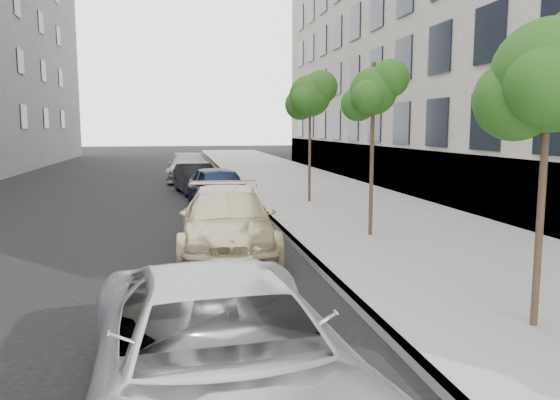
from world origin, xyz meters
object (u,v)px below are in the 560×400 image
object	(u,v)px
tree_near	(551,75)
sedan_blue	(219,188)
sedan_black	(196,179)
suv	(227,222)
tree_far	(311,96)
sedan_rear	(189,167)
minivan	(222,359)
tree_mid	(374,91)

from	to	relation	value
tree_near	sedan_blue	size ratio (longest dim) A/B	0.96
sedan_blue	sedan_black	bearing A→B (deg)	90.59
sedan_blue	suv	bearing A→B (deg)	-99.72
tree_near	suv	world-z (taller)	tree_near
sedan_black	tree_far	bearing A→B (deg)	-55.28
sedan_black	sedan_rear	distance (m)	5.54
tree_far	minivan	distance (m)	15.64
sedan_blue	sedan_rear	bearing A→B (deg)	87.62
tree_near	sedan_rear	xyz separation A→B (m)	(-4.21, 22.71, -2.78)
tree_mid	minivan	size ratio (longest dim) A/B	0.83
tree_far	sedan_black	size ratio (longest dim) A/B	1.21
tree_near	tree_far	xyz separation A→B (m)	(-0.00, 13.00, 0.45)
tree_far	minivan	bearing A→B (deg)	-106.89
minivan	tree_near	bearing A→B (deg)	16.06
suv	sedan_blue	bearing A→B (deg)	90.40
tree_near	sedan_black	world-z (taller)	tree_near
tree_far	sedan_rear	bearing A→B (deg)	113.47
tree_mid	sedan_rear	bearing A→B (deg)	104.57
tree_mid	suv	xyz separation A→B (m)	(-3.73, -0.87, -2.97)
minivan	sedan_black	bearing A→B (deg)	84.55
tree_mid	sedan_rear	world-z (taller)	tree_mid
sedan_blue	sedan_black	distance (m)	4.86
sedan_black	sedan_rear	xyz separation A→B (m)	(-0.18, 5.53, 0.09)
suv	minivan	bearing A→B (deg)	-92.32
suv	sedan_blue	size ratio (longest dim) A/B	1.15
suv	sedan_blue	world-z (taller)	sedan_blue
tree_near	minivan	distance (m)	5.50
tree_mid	minivan	world-z (taller)	tree_mid
sedan_blue	tree_mid	bearing A→B (deg)	-66.70
minivan	sedan_blue	distance (m)	14.03
tree_near	sedan_blue	distance (m)	13.10
tree_mid	sedan_rear	size ratio (longest dim) A/B	0.86
suv	sedan_blue	distance (m)	6.73
tree_near	tree_mid	world-z (taller)	tree_mid
tree_far	sedan_blue	distance (m)	4.72
tree_mid	suv	bearing A→B (deg)	-166.83
tree_far	suv	size ratio (longest dim) A/B	0.92
tree_mid	sedan_blue	bearing A→B (deg)	120.17
tree_near	tree_mid	xyz separation A→B (m)	(-0.00, 6.50, 0.20)
tree_mid	sedan_blue	distance (m)	7.39
minivan	sedan_blue	bearing A→B (deg)	81.54
tree_mid	sedan_black	bearing A→B (deg)	110.70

